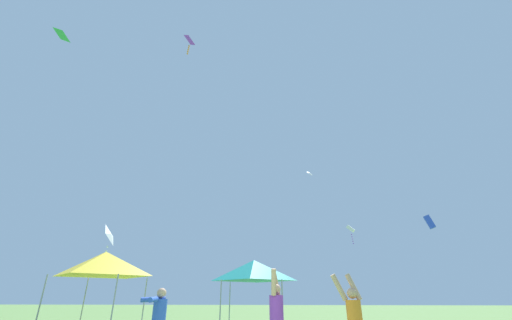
{
  "coord_description": "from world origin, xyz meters",
  "views": [
    {
      "loc": [
        0.69,
        -6.84,
        1.51
      ],
      "look_at": [
        -0.97,
        16.37,
        11.62
      ],
      "focal_mm": 22.08,
      "sensor_mm": 36.0,
      "label": 1
    }
  ],
  "objects_px": {
    "kite_white_delta": "(310,173)",
    "kite_white_diamond": "(110,237)",
    "kite_blue_box": "(429,222)",
    "canopy_tent_teal": "(254,270)",
    "canopy_tent_yellow": "(104,264)",
    "kite_white_box": "(351,229)",
    "person_flyer_orange": "(354,319)",
    "person_companion_purple": "(276,313)",
    "kite_purple_diamond": "(190,41)",
    "person_watcher_blue": "(158,318)",
    "kite_green_diamond": "(63,35)"
  },
  "relations": [
    {
      "from": "kite_white_diamond",
      "to": "kite_purple_diamond",
      "type": "distance_m",
      "value": 19.17
    },
    {
      "from": "person_watcher_blue",
      "to": "kite_white_diamond",
      "type": "relative_size",
      "value": 0.53
    },
    {
      "from": "canopy_tent_teal",
      "to": "kite_white_delta",
      "type": "xyz_separation_m",
      "value": [
        4.83,
        16.88,
        11.32
      ]
    },
    {
      "from": "person_companion_purple",
      "to": "kite_white_delta",
      "type": "height_order",
      "value": "kite_white_delta"
    },
    {
      "from": "kite_white_delta",
      "to": "kite_white_diamond",
      "type": "bearing_deg",
      "value": -160.83
    },
    {
      "from": "person_watcher_blue",
      "to": "canopy_tent_yellow",
      "type": "distance_m",
      "value": 6.53
    },
    {
      "from": "canopy_tent_teal",
      "to": "kite_blue_box",
      "type": "height_order",
      "value": "kite_blue_box"
    },
    {
      "from": "person_watcher_blue",
      "to": "person_companion_purple",
      "type": "xyz_separation_m",
      "value": [
        2.95,
        0.36,
        0.1
      ]
    },
    {
      "from": "person_companion_purple",
      "to": "canopy_tent_teal",
      "type": "relative_size",
      "value": 0.7
    },
    {
      "from": "person_companion_purple",
      "to": "kite_white_delta",
      "type": "distance_m",
      "value": 27.28
    },
    {
      "from": "person_companion_purple",
      "to": "canopy_tent_teal",
      "type": "xyz_separation_m",
      "value": [
        -1.12,
        6.88,
        1.53
      ]
    },
    {
      "from": "kite_white_delta",
      "to": "kite_white_box",
      "type": "bearing_deg",
      "value": 18.27
    },
    {
      "from": "canopy_tent_yellow",
      "to": "kite_blue_box",
      "type": "relative_size",
      "value": 2.57
    },
    {
      "from": "canopy_tent_yellow",
      "to": "canopy_tent_teal",
      "type": "height_order",
      "value": "canopy_tent_yellow"
    },
    {
      "from": "person_flyer_orange",
      "to": "kite_purple_diamond",
      "type": "xyz_separation_m",
      "value": [
        -9.47,
        14.24,
        22.65
      ]
    },
    {
      "from": "kite_white_delta",
      "to": "kite_blue_box",
      "type": "height_order",
      "value": "kite_white_delta"
    },
    {
      "from": "canopy_tent_yellow",
      "to": "kite_purple_diamond",
      "type": "bearing_deg",
      "value": 93.51
    },
    {
      "from": "kite_green_diamond",
      "to": "kite_white_diamond",
      "type": "xyz_separation_m",
      "value": [
        3.68,
        7.1,
        -16.04
      ]
    },
    {
      "from": "canopy_tent_yellow",
      "to": "kite_green_diamond",
      "type": "distance_m",
      "value": 23.1
    },
    {
      "from": "person_companion_purple",
      "to": "kite_purple_diamond",
      "type": "relative_size",
      "value": 0.85
    },
    {
      "from": "person_flyer_orange",
      "to": "kite_white_diamond",
      "type": "xyz_separation_m",
      "value": [
        -16.08,
        18.4,
        5.14
      ]
    },
    {
      "from": "canopy_tent_teal",
      "to": "canopy_tent_yellow",
      "type": "bearing_deg",
      "value": -156.91
    },
    {
      "from": "person_companion_purple",
      "to": "kite_green_diamond",
      "type": "height_order",
      "value": "kite_green_diamond"
    },
    {
      "from": "canopy_tent_yellow",
      "to": "kite_green_diamond",
      "type": "relative_size",
      "value": 2.21
    },
    {
      "from": "canopy_tent_teal",
      "to": "kite_purple_diamond",
      "type": "relative_size",
      "value": 1.21
    },
    {
      "from": "kite_white_diamond",
      "to": "canopy_tent_teal",
      "type": "bearing_deg",
      "value": -38.77
    },
    {
      "from": "kite_white_delta",
      "to": "kite_white_box",
      "type": "relative_size",
      "value": 0.44
    },
    {
      "from": "kite_green_diamond",
      "to": "person_watcher_blue",
      "type": "bearing_deg",
      "value": -35.53
    },
    {
      "from": "person_flyer_orange",
      "to": "canopy_tent_teal",
      "type": "relative_size",
      "value": 0.65
    },
    {
      "from": "person_flyer_orange",
      "to": "kite_purple_diamond",
      "type": "relative_size",
      "value": 0.78
    },
    {
      "from": "person_flyer_orange",
      "to": "kite_white_box",
      "type": "bearing_deg",
      "value": 77.06
    },
    {
      "from": "kite_blue_box",
      "to": "kite_green_diamond",
      "type": "bearing_deg",
      "value": -162.83
    },
    {
      "from": "person_watcher_blue",
      "to": "kite_white_box",
      "type": "bearing_deg",
      "value": 67.25
    },
    {
      "from": "kite_white_box",
      "to": "kite_purple_diamond",
      "type": "distance_m",
      "value": 24.95
    },
    {
      "from": "canopy_tent_teal",
      "to": "person_watcher_blue",
      "type": "bearing_deg",
      "value": -104.16
    },
    {
      "from": "kite_blue_box",
      "to": "kite_purple_diamond",
      "type": "distance_m",
      "value": 27.57
    },
    {
      "from": "person_watcher_blue",
      "to": "kite_blue_box",
      "type": "height_order",
      "value": "kite_blue_box"
    },
    {
      "from": "person_flyer_orange",
      "to": "kite_blue_box",
      "type": "height_order",
      "value": "kite_blue_box"
    },
    {
      "from": "kite_white_delta",
      "to": "kite_purple_diamond",
      "type": "relative_size",
      "value": 0.34
    },
    {
      "from": "kite_green_diamond",
      "to": "kite_purple_diamond",
      "type": "xyz_separation_m",
      "value": [
        10.29,
        2.94,
        1.46
      ]
    },
    {
      "from": "person_companion_purple",
      "to": "kite_white_delta",
      "type": "bearing_deg",
      "value": 81.12
    },
    {
      "from": "person_companion_purple",
      "to": "kite_green_diamond",
      "type": "distance_m",
      "value": 29.63
    },
    {
      "from": "canopy_tent_teal",
      "to": "kite_blue_box",
      "type": "xyz_separation_m",
      "value": [
        14.75,
        13.28,
        4.99
      ]
    },
    {
      "from": "person_flyer_orange",
      "to": "kite_purple_diamond",
      "type": "bearing_deg",
      "value": 123.63
    },
    {
      "from": "kite_green_diamond",
      "to": "kite_white_delta",
      "type": "distance_m",
      "value": 26.81
    },
    {
      "from": "canopy_tent_yellow",
      "to": "kite_white_diamond",
      "type": "bearing_deg",
      "value": 118.5
    },
    {
      "from": "person_flyer_orange",
      "to": "canopy_tent_yellow",
      "type": "xyz_separation_m",
      "value": [
        -8.92,
        5.21,
        1.71
      ]
    },
    {
      "from": "person_watcher_blue",
      "to": "kite_white_delta",
      "type": "bearing_deg",
      "value": 74.57
    },
    {
      "from": "canopy_tent_yellow",
      "to": "kite_white_box",
      "type": "relative_size",
      "value": 1.66
    },
    {
      "from": "canopy_tent_teal",
      "to": "kite_blue_box",
      "type": "bearing_deg",
      "value": 42.0
    }
  ]
}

